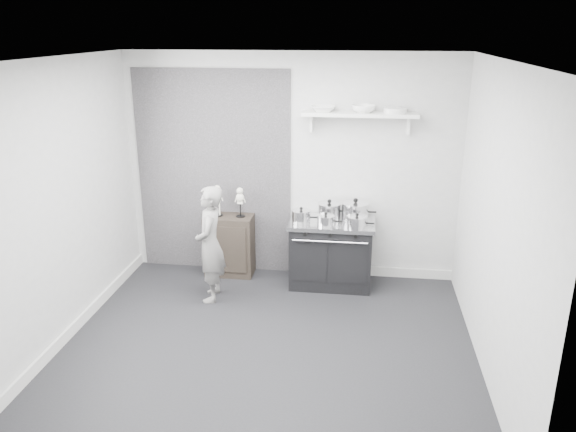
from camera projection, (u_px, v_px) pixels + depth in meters
name	position (u px, v px, depth m)	size (l,w,h in m)	color
ground	(267.00, 346.00, 5.48)	(4.00, 4.00, 0.00)	black
room_shell	(258.00, 179.00, 5.10)	(4.02, 3.62, 2.71)	#B4B4B2
wall_shelf	(360.00, 115.00, 6.31)	(1.30, 0.26, 0.24)	white
stove	(331.00, 253.00, 6.67)	(1.00, 0.63, 0.80)	black
side_cabinet	(230.00, 245.00, 6.96)	(0.59, 0.34, 0.76)	black
child	(210.00, 244.00, 6.23)	(0.48, 0.32, 1.33)	gray
pot_front_left	(301.00, 216.00, 6.47)	(0.31, 0.22, 0.19)	silver
pot_back_left	(329.00, 210.00, 6.66)	(0.36, 0.28, 0.22)	silver
pot_back_right	(355.00, 211.00, 6.59)	(0.41, 0.32, 0.25)	silver
pot_front_right	(357.00, 222.00, 6.29)	(0.31, 0.22, 0.18)	silver
pot_front_center	(326.00, 220.00, 6.39)	(0.29, 0.20, 0.15)	silver
skeleton_full	(217.00, 198.00, 6.78)	(0.12, 0.08, 0.44)	silver
skeleton_torso	(240.00, 200.00, 6.75)	(0.12, 0.08, 0.42)	silver
bowl_large	(323.00, 109.00, 6.33)	(0.28, 0.28, 0.07)	white
bowl_small	(364.00, 109.00, 6.27)	(0.27, 0.27, 0.08)	white
plate_stack	(395.00, 110.00, 6.23)	(0.26, 0.26, 0.06)	silver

